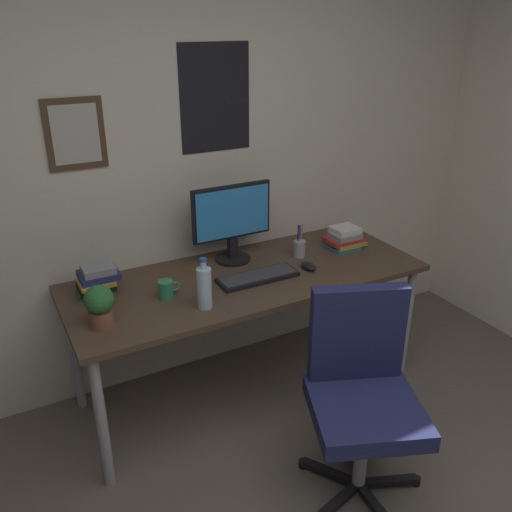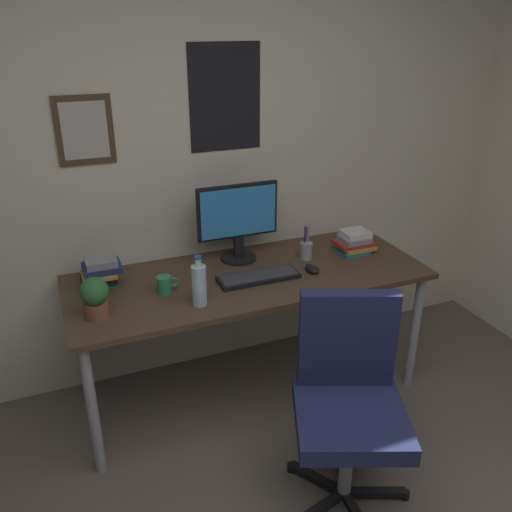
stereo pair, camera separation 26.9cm
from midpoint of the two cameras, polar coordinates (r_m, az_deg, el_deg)
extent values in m
cube|color=beige|center=(2.97, -12.34, 9.94)|extent=(4.40, 0.08, 2.60)
cube|color=#4C3823|center=(2.80, -21.43, 11.99)|extent=(0.28, 0.02, 0.34)
cube|color=beige|center=(2.79, -21.40, 11.96)|extent=(0.22, 0.00, 0.28)
cube|color=black|center=(2.96, -7.08, 16.33)|extent=(0.40, 0.01, 0.56)
cube|color=#4C3828|center=(2.85, -3.67, -2.37)|extent=(1.90, 0.74, 0.03)
cylinder|color=#9EA0A5|center=(2.60, -19.13, -16.58)|extent=(0.05, 0.05, 0.72)
cylinder|color=#9EA0A5|center=(3.24, 13.47, -7.07)|extent=(0.05, 0.05, 0.72)
cylinder|color=#9EA0A5|center=(3.11, -21.28, -9.61)|extent=(0.05, 0.05, 0.72)
cylinder|color=#9EA0A5|center=(3.66, 7.13, -2.75)|extent=(0.05, 0.05, 0.72)
cube|color=#1E234C|center=(2.40, 8.37, -16.12)|extent=(0.60, 0.60, 0.08)
cube|color=#1E234C|center=(2.40, 7.57, -8.22)|extent=(0.42, 0.22, 0.45)
cylinder|color=#9EA0A5|center=(2.56, 8.02, -20.40)|extent=(0.08, 0.08, 0.42)
cube|color=black|center=(2.72, 10.89, -22.64)|extent=(0.27, 0.14, 0.03)
cylinder|color=black|center=(2.77, 13.86, -22.38)|extent=(0.05, 0.05, 0.04)
cube|color=black|center=(2.79, 8.02, -20.98)|extent=(0.21, 0.24, 0.03)
cylinder|color=black|center=(2.90, 8.22, -19.25)|extent=(0.05, 0.05, 0.04)
cube|color=black|center=(2.72, 4.85, -22.12)|extent=(0.18, 0.26, 0.03)
cylinder|color=black|center=(2.78, 2.03, -21.36)|extent=(0.05, 0.05, 0.04)
cube|color=black|center=(2.62, 5.61, -24.68)|extent=(0.28, 0.11, 0.03)
cube|color=black|center=(2.61, 9.56, -25.03)|extent=(0.06, 0.28, 0.03)
cylinder|color=black|center=(3.02, -5.04, -0.34)|extent=(0.20, 0.20, 0.01)
cube|color=black|center=(2.99, -5.09, 0.84)|extent=(0.05, 0.04, 0.12)
cube|color=black|center=(2.92, -5.28, 4.66)|extent=(0.46, 0.02, 0.30)
cube|color=#338CD8|center=(2.90, -5.13, 4.55)|extent=(0.43, 0.00, 0.27)
cube|color=black|center=(2.79, -2.57, -2.33)|extent=(0.43, 0.15, 0.02)
cube|color=#38383A|center=(2.78, -2.58, -2.09)|extent=(0.41, 0.13, 0.00)
ellipsoid|color=black|center=(2.90, 2.98, -1.14)|extent=(0.06, 0.11, 0.04)
cylinder|color=silver|center=(2.51, -8.61, -3.49)|extent=(0.07, 0.07, 0.20)
cylinder|color=silver|center=(2.46, -8.78, -1.01)|extent=(0.03, 0.03, 0.04)
cylinder|color=#2659B2|center=(2.45, -8.82, -0.48)|extent=(0.03, 0.03, 0.01)
cylinder|color=#2D8C59|center=(2.66, -12.49, -3.56)|extent=(0.07, 0.07, 0.09)
torus|color=#2D8C59|center=(2.67, -11.50, -3.26)|extent=(0.05, 0.01, 0.05)
cylinder|color=brown|center=(2.51, -19.18, -6.35)|extent=(0.11, 0.11, 0.07)
sphere|color=#2D6B33|center=(2.46, -19.46, -4.49)|extent=(0.13, 0.13, 0.13)
ellipsoid|color=#287A38|center=(2.48, -20.27, -4.17)|extent=(0.07, 0.08, 0.02)
ellipsoid|color=#287A38|center=(2.49, -18.89, -4.07)|extent=(0.07, 0.08, 0.02)
ellipsoid|color=#287A38|center=(2.42, -20.01, -4.44)|extent=(0.08, 0.07, 0.02)
cylinder|color=#9EA0A5|center=(3.04, 2.13, 0.74)|extent=(0.07, 0.07, 0.09)
cylinder|color=#263FBF|center=(3.01, 2.07, 2.06)|extent=(0.01, 0.01, 0.13)
cylinder|color=red|center=(3.01, 2.16, 2.12)|extent=(0.01, 0.01, 0.13)
cylinder|color=black|center=(3.01, 1.97, 2.12)|extent=(0.01, 0.01, 0.13)
cylinder|color=#9EA0A5|center=(3.01, 2.32, 2.22)|extent=(0.01, 0.03, 0.14)
cylinder|color=#9EA0A5|center=(3.01, 2.06, 2.16)|extent=(0.01, 0.02, 0.14)
cube|color=#33723F|center=(2.79, -19.40, -3.65)|extent=(0.17, 0.11, 0.03)
cube|color=black|center=(2.77, -19.39, -3.19)|extent=(0.17, 0.13, 0.03)
cube|color=gold|center=(2.75, -19.39, -2.73)|extent=(0.17, 0.15, 0.02)
cube|color=navy|center=(2.76, -19.13, -2.01)|extent=(0.19, 0.15, 0.03)
cube|color=gray|center=(2.75, -19.22, -1.39)|extent=(0.15, 0.13, 0.03)
cube|color=#26727A|center=(3.19, 6.79, 0.97)|extent=(0.16, 0.16, 0.02)
cube|color=gold|center=(3.19, 7.20, 1.39)|extent=(0.19, 0.16, 0.02)
cube|color=#B22D28|center=(3.18, 6.96, 1.76)|extent=(0.21, 0.15, 0.02)
cube|color=gray|center=(3.17, 7.05, 2.15)|extent=(0.16, 0.14, 0.03)
cube|color=silver|center=(3.18, 7.12, 2.78)|extent=(0.15, 0.14, 0.03)
camera|label=1|loc=(0.13, -92.86, -1.28)|focal=37.52mm
camera|label=2|loc=(0.13, 87.14, 1.28)|focal=37.52mm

